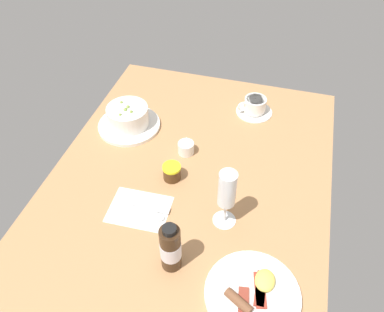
% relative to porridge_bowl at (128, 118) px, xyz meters
% --- Properties ---
extents(ground_plane, '(1.10, 0.84, 0.03)m').
position_rel_porridge_bowl_xyz_m(ground_plane, '(0.17, 0.27, -0.05)').
color(ground_plane, '#B27F51').
extents(porridge_bowl, '(0.21, 0.21, 0.09)m').
position_rel_porridge_bowl_xyz_m(porridge_bowl, '(0.00, 0.00, 0.00)').
color(porridge_bowl, white).
rests_on(porridge_bowl, ground_plane).
extents(cutlery_setting, '(0.14, 0.17, 0.01)m').
position_rel_porridge_bowl_xyz_m(cutlery_setting, '(0.33, 0.17, -0.04)').
color(cutlery_setting, white).
rests_on(cutlery_setting, ground_plane).
extents(coffee_cup, '(0.13, 0.13, 0.06)m').
position_rel_porridge_bowl_xyz_m(coffee_cup, '(-0.20, 0.41, -0.01)').
color(coffee_cup, white).
rests_on(coffee_cup, ground_plane).
extents(creamer_jug, '(0.06, 0.05, 0.05)m').
position_rel_porridge_bowl_xyz_m(creamer_jug, '(0.07, 0.23, -0.02)').
color(creamer_jug, white).
rests_on(creamer_jug, ground_plane).
extents(wine_glass, '(0.06, 0.06, 0.19)m').
position_rel_porridge_bowl_xyz_m(wine_glass, '(0.30, 0.40, 0.08)').
color(wine_glass, white).
rests_on(wine_glass, ground_plane).
extents(jam_jar, '(0.06, 0.06, 0.05)m').
position_rel_porridge_bowl_xyz_m(jam_jar, '(0.19, 0.22, -0.01)').
color(jam_jar, '#482B15').
rests_on(jam_jar, ground_plane).
extents(sauce_bottle_brown, '(0.05, 0.05, 0.16)m').
position_rel_porridge_bowl_xyz_m(sauce_bottle_brown, '(0.47, 0.30, 0.03)').
color(sauce_bottle_brown, '#382314').
rests_on(sauce_bottle_brown, ground_plane).
extents(breakfast_plate, '(0.23, 0.23, 0.04)m').
position_rel_porridge_bowl_xyz_m(breakfast_plate, '(0.50, 0.52, -0.03)').
color(breakfast_plate, white).
rests_on(breakfast_plate, ground_plane).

